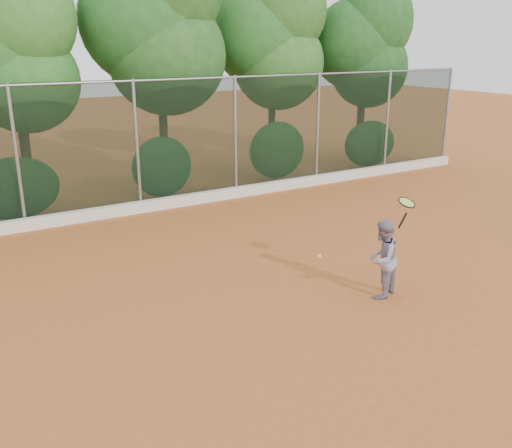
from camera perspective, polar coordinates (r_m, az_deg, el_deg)
ground at (r=10.06m, az=3.02°, el=-8.29°), size 80.00×80.00×0.00m
concrete_curb at (r=15.72m, az=-11.21°, el=1.73°), size 24.00×0.20×0.30m
tennis_player at (r=10.42m, az=12.49°, el=-3.43°), size 0.86×0.79×1.44m
chainlink_fence at (r=15.51m, az=-11.83°, el=7.96°), size 24.09×0.09×3.50m
foliage_backdrop at (r=17.02m, az=-16.63°, el=17.08°), size 23.70×3.63×7.55m
tennis_racket at (r=10.42m, az=14.79°, el=1.89°), size 0.37×0.35×0.59m
tennis_ball_in_flight at (r=8.66m, az=6.35°, el=-3.21°), size 0.07×0.07×0.07m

